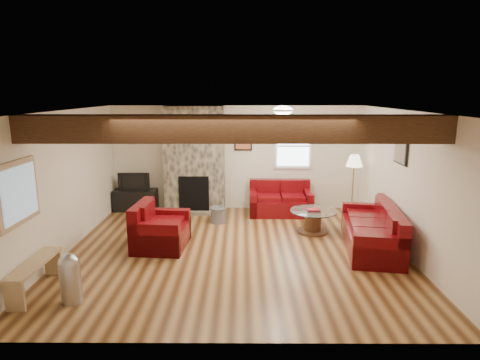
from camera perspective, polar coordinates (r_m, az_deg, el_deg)
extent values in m
plane|color=#502E15|center=(7.38, -0.70, -9.97)|extent=(8.00, 8.00, 0.00)
plane|color=white|center=(6.83, -0.76, 9.82)|extent=(8.00, 8.00, 0.00)
plane|color=beige|center=(9.70, -0.44, 3.15)|extent=(8.00, 0.00, 8.00)
plane|color=beige|center=(4.36, -1.37, -8.52)|extent=(8.00, 0.00, 8.00)
plane|color=beige|center=(7.66, -23.78, -0.40)|extent=(0.00, 7.50, 7.50)
plane|color=beige|center=(7.56, 22.64, -0.45)|extent=(0.00, 7.50, 7.50)
cube|color=black|center=(5.59, -0.99, 7.30)|extent=(6.00, 0.36, 0.38)
cube|color=#332E27|center=(9.52, -6.50, 2.89)|extent=(1.40, 0.50, 2.50)
cube|color=black|center=(9.44, -6.56, -2.15)|extent=(0.70, 0.06, 0.90)
cube|color=#332E27|center=(9.50, -6.53, -4.62)|extent=(1.00, 0.25, 0.08)
cylinder|color=#402414|center=(8.41, 10.28, -7.16)|extent=(0.63, 0.63, 0.04)
cylinder|color=#402414|center=(8.35, 10.33, -5.94)|extent=(0.34, 0.34, 0.42)
cylinder|color=silver|center=(8.28, 10.40, -4.35)|extent=(0.94, 0.94, 0.02)
cube|color=maroon|center=(8.27, 10.40, -4.18)|extent=(0.26, 0.19, 0.03)
cube|color=black|center=(10.03, -14.60, -2.76)|extent=(1.02, 0.41, 0.51)
imported|color=black|center=(9.92, -14.75, -0.14)|extent=(0.75, 0.10, 0.43)
cylinder|color=#AD9548|center=(9.58, 15.50, -5.04)|extent=(0.26, 0.26, 0.03)
cylinder|color=#AD9548|center=(9.41, 15.72, -1.34)|extent=(0.03, 0.03, 1.30)
cone|color=beige|center=(9.28, 15.96, 2.67)|extent=(0.37, 0.37, 0.26)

